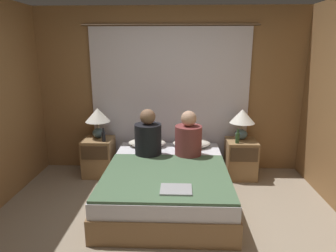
{
  "coord_description": "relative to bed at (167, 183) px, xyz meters",
  "views": [
    {
      "loc": [
        0.15,
        -2.68,
        1.9
      ],
      "look_at": [
        0.0,
        1.14,
        0.9
      ],
      "focal_mm": 32.0,
      "sensor_mm": 36.0,
      "label": 1
    }
  ],
  "objects": [
    {
      "name": "ground_plane",
      "position": [
        0.0,
        -0.84,
        -0.22
      ],
      "size": [
        16.0,
        16.0,
        0.0
      ],
      "primitive_type": "plane",
      "color": "gray"
    },
    {
      "name": "wall_back",
      "position": [
        0.0,
        1.11,
        1.03
      ],
      "size": [
        4.18,
        0.06,
        2.5
      ],
      "color": "olive",
      "rests_on": "ground_plane"
    },
    {
      "name": "curtain_panel",
      "position": [
        0.0,
        1.05,
        0.89
      ],
      "size": [
        2.61,
        0.02,
        2.24
      ],
      "color": "silver",
      "rests_on": "ground_plane"
    },
    {
      "name": "bed",
      "position": [
        0.0,
        0.0,
        0.0
      ],
      "size": [
        1.52,
        2.0,
        0.45
      ],
      "color": "olive",
      "rests_on": "ground_plane"
    },
    {
      "name": "nightstand_left",
      "position": [
        -1.08,
        0.74,
        0.07
      ],
      "size": [
        0.44,
        0.45,
        0.58
      ],
      "color": "#937047",
      "rests_on": "ground_plane"
    },
    {
      "name": "nightstand_right",
      "position": [
        1.08,
        0.74,
        0.07
      ],
      "size": [
        0.44,
        0.45,
        0.58
      ],
      "color": "#937047",
      "rests_on": "ground_plane"
    },
    {
      "name": "lamp_left",
      "position": [
        -1.08,
        0.82,
        0.66
      ],
      "size": [
        0.37,
        0.37,
        0.45
      ],
      "color": "slate",
      "rests_on": "nightstand_left"
    },
    {
      "name": "lamp_right",
      "position": [
        1.08,
        0.82,
        0.66
      ],
      "size": [
        0.37,
        0.37,
        0.45
      ],
      "color": "slate",
      "rests_on": "nightstand_right"
    },
    {
      "name": "pillow_left",
      "position": [
        -0.34,
        0.78,
        0.29
      ],
      "size": [
        0.56,
        0.36,
        0.12
      ],
      "color": "silver",
      "rests_on": "bed"
    },
    {
      "name": "pillow_right",
      "position": [
        0.34,
        0.78,
        0.29
      ],
      "size": [
        0.56,
        0.36,
        0.12
      ],
      "color": "silver",
      "rests_on": "bed"
    },
    {
      "name": "blanket_on_bed",
      "position": [
        0.0,
        -0.31,
        0.24
      ],
      "size": [
        1.46,
        1.32,
        0.03
      ],
      "color": "#4C6B4C",
      "rests_on": "bed"
    },
    {
      "name": "person_left_in_bed",
      "position": [
        -0.28,
        0.39,
        0.5
      ],
      "size": [
        0.37,
        0.37,
        0.66
      ],
      "color": "black",
      "rests_on": "bed"
    },
    {
      "name": "person_right_in_bed",
      "position": [
        0.27,
        0.39,
        0.49
      ],
      "size": [
        0.37,
        0.37,
        0.64
      ],
      "color": "brown",
      "rests_on": "bed"
    },
    {
      "name": "beer_bottle_on_left_stand",
      "position": [
        -0.95,
        0.62,
        0.43
      ],
      "size": [
        0.06,
        0.06,
        0.2
      ],
      "color": "black",
      "rests_on": "nightstand_left"
    },
    {
      "name": "beer_bottle_on_right_stand",
      "position": [
        0.98,
        0.62,
        0.43
      ],
      "size": [
        0.06,
        0.06,
        0.21
      ],
      "color": "#2D4C28",
      "rests_on": "nightstand_right"
    },
    {
      "name": "laptop_on_bed",
      "position": [
        0.12,
        -0.7,
        0.27
      ],
      "size": [
        0.33,
        0.25,
        0.02
      ],
      "color": "#9EA0A5",
      "rests_on": "blanket_on_bed"
    }
  ]
}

